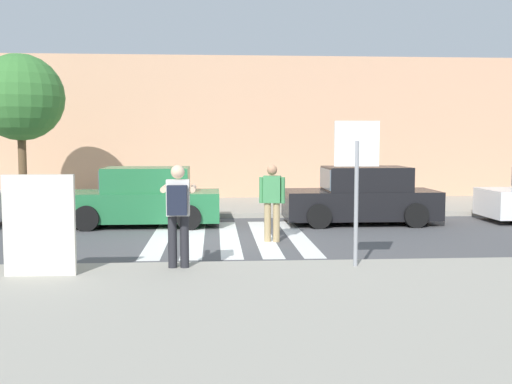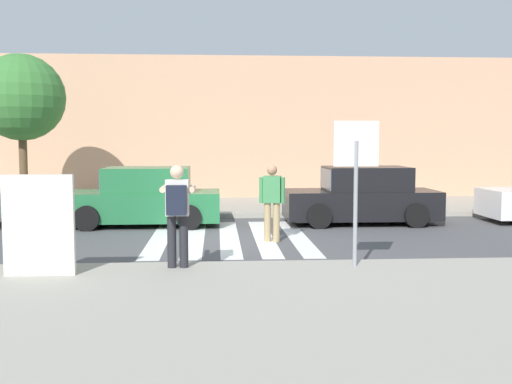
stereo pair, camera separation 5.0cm
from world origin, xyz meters
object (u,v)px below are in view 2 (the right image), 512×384
(stop_sign, at_px, (356,161))
(pedestrian_crossing, at_px, (272,198))
(photographer_with_backpack, at_px, (177,207))
(parked_car_black, at_px, (362,197))
(street_tree_west, at_px, (21,98))
(parked_car_green, at_px, (144,198))
(advertising_board, at_px, (39,225))

(stop_sign, relative_size, pedestrian_crossing, 1.42)
(photographer_with_backpack, distance_m, parked_car_black, 7.55)
(street_tree_west, bearing_deg, parked_car_black, -13.45)
(pedestrian_crossing, distance_m, parked_car_black, 3.85)
(photographer_with_backpack, height_order, parked_car_green, photographer_with_backpack)
(street_tree_west, bearing_deg, pedestrian_crossing, -35.89)
(street_tree_west, bearing_deg, photographer_with_backpack, -58.45)
(photographer_with_backpack, xyz_separation_m, advertising_board, (-2.14, -0.41, -0.23))
(pedestrian_crossing, bearing_deg, street_tree_west, 144.11)
(photographer_with_backpack, height_order, pedestrian_crossing, photographer_with_backpack)
(pedestrian_crossing, bearing_deg, photographer_with_backpack, -120.13)
(photographer_with_backpack, height_order, street_tree_west, street_tree_west)
(stop_sign, distance_m, parked_car_black, 6.35)
(photographer_with_backpack, relative_size, parked_car_green, 0.42)
(parked_car_green, bearing_deg, photographer_with_backpack, -77.93)
(parked_car_green, distance_m, parked_car_black, 5.87)
(stop_sign, relative_size, advertising_board, 1.53)
(photographer_with_backpack, bearing_deg, stop_sign, -0.96)
(photographer_with_backpack, xyz_separation_m, parked_car_black, (4.59, 5.98, -0.44))
(photographer_with_backpack, relative_size, parked_car_black, 0.42)
(pedestrian_crossing, bearing_deg, parked_car_green, 139.17)
(advertising_board, bearing_deg, parked_car_black, 43.54)
(pedestrian_crossing, xyz_separation_m, street_tree_west, (-6.98, 5.05, 2.53))
(parked_car_green, bearing_deg, pedestrian_crossing, -40.83)
(parked_car_black, xyz_separation_m, advertising_board, (-6.73, -6.40, 0.21))
(parked_car_green, height_order, parked_car_black, same)
(parked_car_black, bearing_deg, parked_car_green, 180.00)
(parked_car_black, height_order, street_tree_west, street_tree_west)
(stop_sign, height_order, photographer_with_backpack, stop_sign)
(parked_car_black, relative_size, advertising_board, 2.56)
(parked_car_green, bearing_deg, stop_sign, -54.71)
(stop_sign, relative_size, parked_car_black, 0.60)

